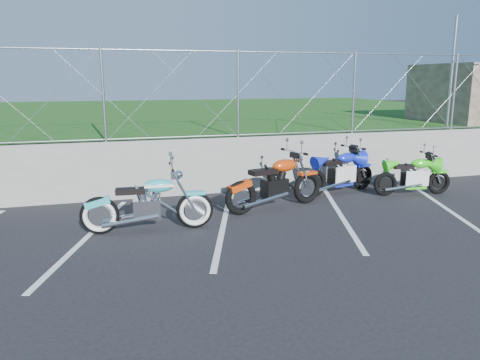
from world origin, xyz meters
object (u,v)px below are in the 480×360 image
object	(u,v)px
sportbike_green	(414,177)
sportbike_blue	(341,173)
cruiser_turquoise	(150,206)
naked_orange	(277,185)

from	to	relation	value
sportbike_green	sportbike_blue	bearing A→B (deg)	165.30
sportbike_blue	cruiser_turquoise	bearing A→B (deg)	-175.17
cruiser_turquoise	naked_orange	size ratio (longest dim) A/B	1.00
sportbike_green	naked_orange	bearing A→B (deg)	-167.94
naked_orange	sportbike_green	distance (m)	3.46
naked_orange	sportbike_green	bearing A→B (deg)	-11.52
cruiser_turquoise	sportbike_blue	size ratio (longest dim) A/B	1.13
cruiser_turquoise	naked_orange	bearing A→B (deg)	19.49
cruiser_turquoise	sportbike_green	bearing A→B (deg)	12.90
naked_orange	sportbike_blue	size ratio (longest dim) A/B	1.13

